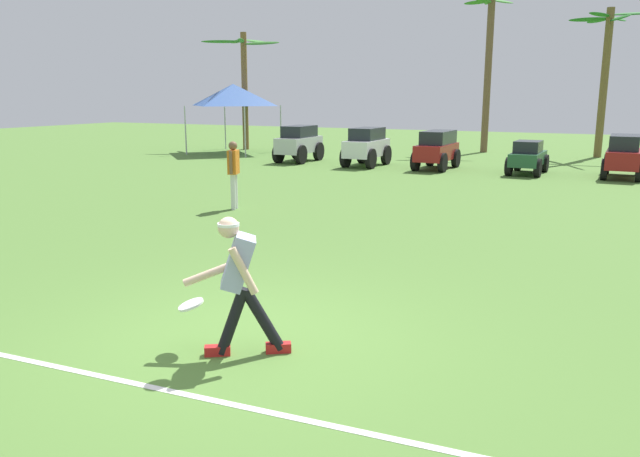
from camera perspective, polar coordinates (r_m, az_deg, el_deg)
ground_plane at (r=6.96m, az=-6.65°, el=-9.88°), size 80.00×80.00×0.00m
field_line_paint at (r=5.94m, az=-13.95°, el=-14.13°), size 21.39×1.23×0.01m
frisbee_thrower at (r=6.28m, az=-7.43°, el=-4.57°), size 1.06×0.57×1.43m
frisbee_in_flight at (r=6.59m, az=-11.72°, el=-6.82°), size 0.38×0.38×0.11m
teammate_near_sideline at (r=14.42m, az=-7.91°, el=5.45°), size 0.30×0.49×1.56m
parked_car_slot_a at (r=24.66m, az=-1.93°, el=7.85°), size 1.18×2.36×1.40m
parked_car_slot_b at (r=23.19m, az=4.29°, el=7.55°), size 1.18×2.36×1.40m
parked_car_slot_c at (r=22.58m, az=10.65°, el=7.20°), size 1.21×2.43×1.34m
parked_car_slot_d at (r=21.91m, az=18.47°, el=6.23°), size 1.16×2.23×1.10m
parked_car_slot_e at (r=22.05m, az=25.99°, el=6.07°), size 1.18×2.42×1.34m
palm_tree_far_left at (r=30.38m, az=-6.94°, el=13.53°), size 3.74×3.37×5.42m
palm_tree_left_of_centre at (r=29.67m, az=15.18°, el=14.97°), size 3.08×3.60×6.98m
palm_tree_right_of_centre at (r=28.81m, az=24.63°, el=13.23°), size 3.12×3.31×6.02m
event_tent at (r=28.58m, az=-7.93°, el=12.01°), size 3.22×3.22×3.05m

